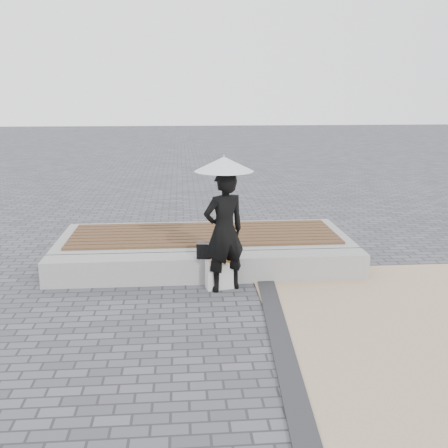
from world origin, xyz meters
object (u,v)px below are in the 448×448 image
at_px(canvas_tote, 220,274).
at_px(woman, 224,231).
at_px(handbag, 208,251).
at_px(parasol, 224,164).
at_px(seating_ledge, 208,268).

bearing_deg(canvas_tote, woman, -55.87).
height_order(woman, handbag, woman).
xyz_separation_m(handbag, canvas_tote, (0.17, -0.23, -0.30)).
relative_size(woman, canvas_tote, 4.08).
distance_m(handbag, canvas_tote, 0.41).
bearing_deg(parasol, canvas_tote, 136.15).
bearing_deg(seating_ledge, canvas_tote, -66.30).
bearing_deg(seating_ledge, woman, -62.95).
xyz_separation_m(parasol, handbag, (-0.22, 0.28, -1.35)).
height_order(seating_ledge, parasol, parasol).
bearing_deg(woman, parasol, -24.57).
distance_m(seating_ledge, woman, 0.84).
height_order(handbag, canvas_tote, handbag).
bearing_deg(handbag, woman, -42.52).
bearing_deg(canvas_tote, parasol, -55.87).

